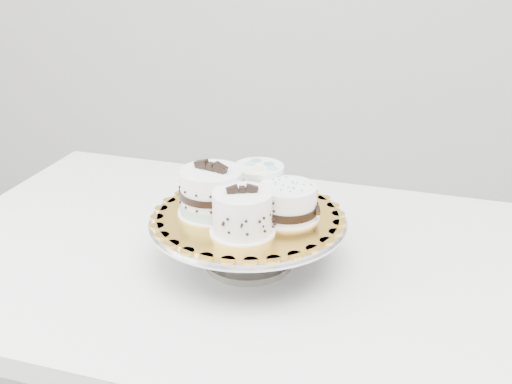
% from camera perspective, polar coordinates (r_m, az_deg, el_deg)
% --- Properties ---
extents(table, '(1.23, 0.90, 0.75)m').
position_cam_1_polar(table, '(1.22, -1.92, -8.85)').
color(table, white).
rests_on(table, floor).
extents(cake_stand, '(0.34, 0.34, 0.09)m').
position_cam_1_polar(cake_stand, '(1.11, -0.70, -3.59)').
color(cake_stand, gray).
rests_on(cake_stand, table).
extents(cake_board, '(0.40, 0.40, 0.00)m').
position_cam_1_polar(cake_board, '(1.09, -0.71, -2.14)').
color(cake_board, orange).
rests_on(cake_board, cake_stand).
extents(cake_swirl, '(0.12, 0.12, 0.08)m').
position_cam_1_polar(cake_swirl, '(1.02, -1.23, -1.92)').
color(cake_swirl, white).
rests_on(cake_swirl, cake_board).
extents(cake_banded, '(0.14, 0.14, 0.10)m').
position_cam_1_polar(cake_banded, '(1.09, -3.96, -0.10)').
color(cake_banded, white).
rests_on(cake_banded, cake_board).
extents(cake_dots, '(0.11, 0.11, 0.07)m').
position_cam_1_polar(cake_dots, '(1.14, 0.25, 0.86)').
color(cake_dots, white).
rests_on(cake_dots, cake_board).
extents(cake_ribbon, '(0.12, 0.12, 0.06)m').
position_cam_1_polar(cake_ribbon, '(1.08, 2.88, -0.93)').
color(cake_ribbon, white).
rests_on(cake_ribbon, cake_board).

